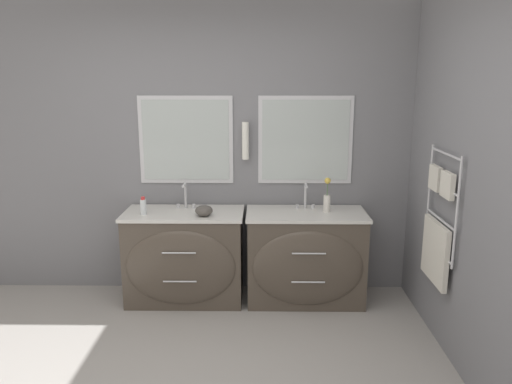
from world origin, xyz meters
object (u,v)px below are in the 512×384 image
Objects in this scene: toiletry_bottle at (143,206)px; flower_vase at (327,198)px; vanity_right at (306,257)px; amenity_bowl at (204,211)px; vanity_left at (184,257)px.

flower_vase is (1.57, 0.11, 0.05)m from toiletry_bottle.
vanity_right is 6.95× the size of amenity_bowl.
vanity_left is at bearing 180.00° from vanity_right.
vanity_right is 0.55m from flower_vase.
amenity_bowl is (0.52, -0.03, -0.03)m from toiletry_bottle.
flower_vase is (1.05, 0.14, 0.07)m from amenity_bowl.
amenity_bowl is at bearing -3.51° from toiletry_bottle.
flower_vase reaches higher than vanity_left.
vanity_left is at bearing -177.24° from flower_vase.
vanity_right is at bearing 2.14° from toiletry_bottle.
vanity_left is 1.34m from flower_vase.
vanity_left is 6.95× the size of amenity_bowl.
flower_vase is (1.24, 0.06, 0.52)m from vanity_left.
vanity_right is 3.44× the size of flower_vase.
amenity_bowl is 1.06m from flower_vase.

